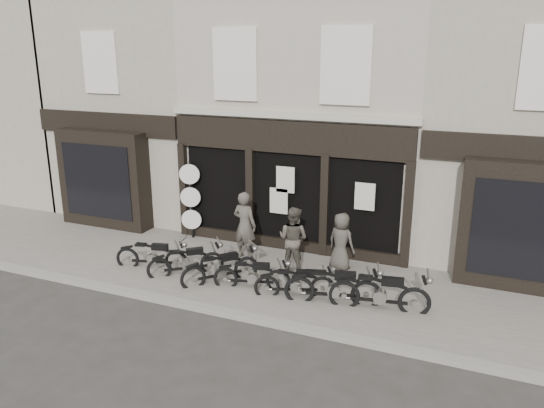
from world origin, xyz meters
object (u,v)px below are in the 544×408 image
at_px(man_centre, 293,239).
at_px(motorcycle_2, 221,271).
at_px(advert_sign_post, 191,203).
at_px(motorcycle_4, 296,286).
at_px(motorcycle_1, 187,264).
at_px(motorcycle_0, 153,258).
at_px(motorcycle_3, 253,278).
at_px(motorcycle_5, 334,290).
at_px(motorcycle_6, 380,296).
at_px(man_left, 245,225).
at_px(man_right, 341,241).

bearing_deg(man_centre, motorcycle_2, 53.19).
bearing_deg(motorcycle_2, advert_sign_post, 84.45).
bearing_deg(motorcycle_4, advert_sign_post, 129.09).
bearing_deg(motorcycle_1, motorcycle_0, 139.84).
xyz_separation_m(motorcycle_1, motorcycle_2, (1.05, -0.07, 0.01)).
height_order(motorcycle_3, motorcycle_5, motorcycle_5).
distance_m(motorcycle_3, motorcycle_6, 3.15).
distance_m(motorcycle_4, man_left, 2.83).
distance_m(motorcycle_2, man_right, 3.27).
xyz_separation_m(motorcycle_0, motorcycle_2, (2.13, -0.07, 0.01)).
xyz_separation_m(motorcycle_6, man_centre, (-2.62, 1.33, 0.56)).
xyz_separation_m(motorcycle_0, man_centre, (3.55, 1.33, 0.61)).
bearing_deg(motorcycle_3, motorcycle_5, -16.85).
relative_size(man_left, man_right, 1.23).
bearing_deg(motorcycle_1, man_left, 19.47).
xyz_separation_m(motorcycle_5, motorcycle_6, (1.06, 0.09, 0.01)).
relative_size(motorcycle_1, motorcycle_2, 0.98).
height_order(motorcycle_2, man_centre, man_centre).
bearing_deg(motorcycle_2, motorcycle_4, -49.55).
xyz_separation_m(motorcycle_6, man_left, (-4.17, 1.59, 0.65)).
bearing_deg(motorcycle_1, man_right, -12.98).
bearing_deg(motorcycle_5, man_right, 86.95).
distance_m(man_right, advert_sign_post, 5.00).
distance_m(motorcycle_3, man_left, 2.08).
bearing_deg(motorcycle_6, motorcycle_4, 173.15).
xyz_separation_m(motorcycle_1, motorcycle_3, (1.95, -0.08, -0.02)).
bearing_deg(advert_sign_post, motorcycle_2, -68.31).
xyz_separation_m(motorcycle_3, motorcycle_4, (1.14, -0.02, 0.00)).
relative_size(motorcycle_0, man_left, 1.02).
xyz_separation_m(motorcycle_2, advert_sign_post, (-2.37, 2.52, 0.85)).
bearing_deg(motorcycle_4, man_right, 53.56).
bearing_deg(motorcycle_2, motorcycle_5, -49.24).
bearing_deg(motorcycle_6, motorcycle_0, 170.41).
bearing_deg(man_centre, motorcycle_5, 146.37).
bearing_deg(motorcycle_5, motorcycle_0, 164.35).
bearing_deg(motorcycle_5, motorcycle_1, 164.08).
bearing_deg(motorcycle_2, man_left, 45.43).
xyz_separation_m(motorcycle_4, advert_sign_post, (-4.41, 2.55, 0.87)).
bearing_deg(man_centre, motorcycle_4, 122.01).
xyz_separation_m(motorcycle_0, man_left, (2.01, 1.59, 0.70)).
height_order(motorcycle_1, man_centre, man_centre).
xyz_separation_m(motorcycle_2, man_centre, (1.43, 1.40, 0.60)).
bearing_deg(motorcycle_0, motorcycle_1, -14.81).
bearing_deg(motorcycle_3, motorcycle_2, 162.87).
height_order(motorcycle_5, advert_sign_post, advert_sign_post).
bearing_deg(motorcycle_4, motorcycle_6, -18.12).
bearing_deg(man_left, motorcycle_0, 46.13).
bearing_deg(motorcycle_2, man_centre, -4.30).
xyz_separation_m(motorcycle_1, motorcycle_4, (3.09, -0.10, -0.01)).
height_order(motorcycle_2, man_left, man_left).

